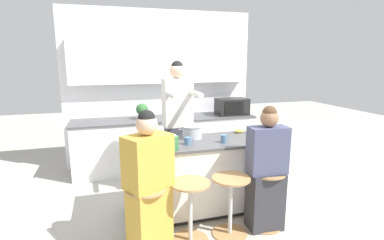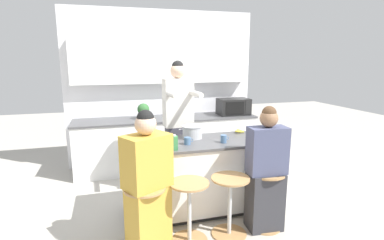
% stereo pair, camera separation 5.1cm
% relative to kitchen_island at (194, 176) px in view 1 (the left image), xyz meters
% --- Properties ---
extents(ground_plane, '(16.00, 16.00, 0.00)m').
position_rel_kitchen_island_xyz_m(ground_plane, '(0.00, 0.00, -0.45)').
color(ground_plane, '#B2ADA3').
extents(wall_back, '(3.33, 0.22, 2.70)m').
position_rel_kitchen_island_xyz_m(wall_back, '(0.00, 1.94, 1.09)').
color(wall_back, white).
rests_on(wall_back, ground_plane).
extents(back_counter, '(3.09, 0.68, 0.88)m').
position_rel_kitchen_island_xyz_m(back_counter, '(0.00, 1.62, -0.01)').
color(back_counter, white).
rests_on(back_counter, ground_plane).
extents(kitchen_island, '(1.67, 0.71, 0.89)m').
position_rel_kitchen_island_xyz_m(kitchen_island, '(0.00, 0.00, 0.00)').
color(kitchen_island, black).
rests_on(kitchen_island, ground_plane).
extents(bar_stool_leftmost, '(0.40, 0.40, 0.65)m').
position_rel_kitchen_island_xyz_m(bar_stool_leftmost, '(-0.67, -0.61, -0.08)').
color(bar_stool_leftmost, tan).
rests_on(bar_stool_leftmost, ground_plane).
extents(bar_stool_center_left, '(0.40, 0.40, 0.65)m').
position_rel_kitchen_island_xyz_m(bar_stool_center_left, '(-0.22, -0.61, -0.08)').
color(bar_stool_center_left, tan).
rests_on(bar_stool_center_left, ground_plane).
extents(bar_stool_center_right, '(0.40, 0.40, 0.65)m').
position_rel_kitchen_island_xyz_m(bar_stool_center_right, '(0.22, -0.61, -0.08)').
color(bar_stool_center_right, tan).
rests_on(bar_stool_center_right, ground_plane).
extents(bar_stool_rightmost, '(0.40, 0.40, 0.65)m').
position_rel_kitchen_island_xyz_m(bar_stool_rightmost, '(0.67, -0.57, -0.08)').
color(bar_stool_rightmost, tan).
rests_on(bar_stool_rightmost, ground_plane).
extents(person_cooking, '(0.42, 0.60, 1.85)m').
position_rel_kitchen_island_xyz_m(person_cooking, '(-0.05, 0.58, 0.48)').
color(person_cooking, '#383842').
rests_on(person_cooking, ground_plane).
extents(person_wrapped_blanket, '(0.51, 0.45, 1.41)m').
position_rel_kitchen_island_xyz_m(person_wrapped_blanket, '(-0.64, -0.59, 0.22)').
color(person_wrapped_blanket, gold).
rests_on(person_wrapped_blanket, ground_plane).
extents(person_seated_near, '(0.43, 0.29, 1.39)m').
position_rel_kitchen_island_xyz_m(person_seated_near, '(0.65, -0.59, 0.18)').
color(person_seated_near, '#333338').
rests_on(person_seated_near, ground_plane).
extents(cooking_pot, '(0.34, 0.26, 0.16)m').
position_rel_kitchen_island_xyz_m(cooking_pot, '(0.03, 0.16, 0.52)').
color(cooking_pot, '#B7BABC').
rests_on(cooking_pot, kitchen_island).
extents(fruit_bowl, '(0.17, 0.17, 0.06)m').
position_rel_kitchen_island_xyz_m(fruit_bowl, '(-0.53, -0.10, 0.47)').
color(fruit_bowl, white).
rests_on(fruit_bowl, kitchen_island).
extents(coffee_cup_near, '(0.10, 0.07, 0.09)m').
position_rel_kitchen_island_xyz_m(coffee_cup_near, '(0.33, -0.14, 0.49)').
color(coffee_cup_near, '#4C7099').
rests_on(coffee_cup_near, kitchen_island).
extents(coffee_cup_far, '(0.11, 0.08, 0.08)m').
position_rel_kitchen_island_xyz_m(coffee_cup_far, '(-0.10, -0.10, 0.48)').
color(coffee_cup_far, '#4C7099').
rests_on(coffee_cup_far, kitchen_island).
extents(banana_bunch, '(0.16, 0.11, 0.05)m').
position_rel_kitchen_island_xyz_m(banana_bunch, '(0.70, 0.25, 0.47)').
color(banana_bunch, yellow).
rests_on(banana_bunch, kitchen_island).
extents(juice_carton, '(0.07, 0.07, 0.17)m').
position_rel_kitchen_island_xyz_m(juice_carton, '(-0.29, -0.26, 0.52)').
color(juice_carton, '#38844C').
rests_on(juice_carton, kitchen_island).
extents(microwave, '(0.55, 0.36, 0.29)m').
position_rel_kitchen_island_xyz_m(microwave, '(1.21, 1.57, 0.57)').
color(microwave, black).
rests_on(microwave, back_counter).
extents(potted_plant, '(0.20, 0.20, 0.26)m').
position_rel_kitchen_island_xyz_m(potted_plant, '(-0.40, 1.62, 0.57)').
color(potted_plant, beige).
rests_on(potted_plant, back_counter).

